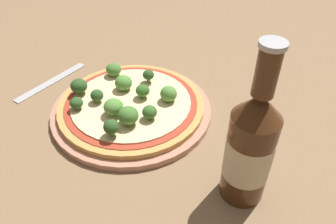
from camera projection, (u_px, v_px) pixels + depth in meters
The scene contains 17 objects.
ground_plane at pixel (136, 114), 0.61m from camera, with size 3.00×3.00×0.00m, color #846647.
plate at pixel (131, 111), 0.61m from camera, with size 0.30×0.30×0.01m.
pizza at pixel (130, 105), 0.60m from camera, with size 0.27×0.27×0.01m.
broccoli_floret_0 at pixel (113, 107), 0.56m from camera, with size 0.03×0.03×0.03m.
broccoli_floret_1 at pixel (97, 95), 0.59m from camera, with size 0.02×0.02×0.02m.
broccoli_floret_2 at pixel (114, 69), 0.66m from camera, with size 0.03×0.03×0.03m.
broccoli_floret_3 at pixel (169, 94), 0.60m from camera, with size 0.03×0.03×0.03m.
broccoli_floret_4 at pixel (79, 86), 0.61m from camera, with size 0.03×0.03×0.03m.
broccoli_floret_5 at pixel (128, 116), 0.54m from camera, with size 0.03×0.03×0.03m.
broccoli_floret_6 at pixel (141, 90), 0.60m from camera, with size 0.03×0.03×0.03m.
broccoli_floret_7 at pixel (111, 127), 0.52m from camera, with size 0.03×0.03×0.03m.
broccoli_floret_8 at pixel (124, 83), 0.62m from camera, with size 0.03×0.03×0.03m.
broccoli_floret_9 at pixel (150, 112), 0.56m from camera, with size 0.03×0.03×0.03m.
broccoli_floret_10 at pixel (148, 75), 0.64m from camera, with size 0.02×0.02×0.03m.
broccoli_floret_11 at pixel (76, 103), 0.58m from camera, with size 0.02×0.02×0.02m.
beer_bottle at pixel (250, 148), 0.42m from camera, with size 0.06×0.06×0.24m.
fork at pixel (52, 81), 0.70m from camera, with size 0.02×0.18×0.00m.
Camera 1 is at (0.33, -0.35, 0.39)m, focal length 35.00 mm.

